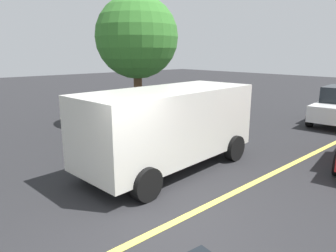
{
  "coord_description": "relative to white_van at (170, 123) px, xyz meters",
  "views": [
    {
      "loc": [
        -3.08,
        -3.79,
        3.14
      ],
      "look_at": [
        1.57,
        1.4,
        1.46
      ],
      "focal_mm": 32.61,
      "sensor_mm": 36.0,
      "label": 1
    }
  ],
  "objects": [
    {
      "name": "lane_marking_centre",
      "position": [
        0.64,
        -2.2,
        -1.26
      ],
      "size": [
        28.0,
        0.16,
        0.01
      ],
      "primitive_type": "cube",
      "color": "#E0D14C"
    },
    {
      "name": "white_van",
      "position": [
        0.0,
        0.0,
        0.0
      ],
      "size": [
        5.34,
        2.59,
        2.2
      ],
      "color": "silver",
      "rests_on": "ground_plane"
    },
    {
      "name": "tree_left_verge",
      "position": [
        2.54,
        4.89,
        2.49
      ],
      "size": [
        3.49,
        3.49,
        5.53
      ],
      "color": "#513823",
      "rests_on": "ground_plane"
    },
    {
      "name": "ground_plane",
      "position": [
        -2.36,
        -2.2,
        -1.27
      ],
      "size": [
        80.0,
        80.0,
        0.0
      ],
      "primitive_type": "plane",
      "color": "#262628"
    }
  ]
}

